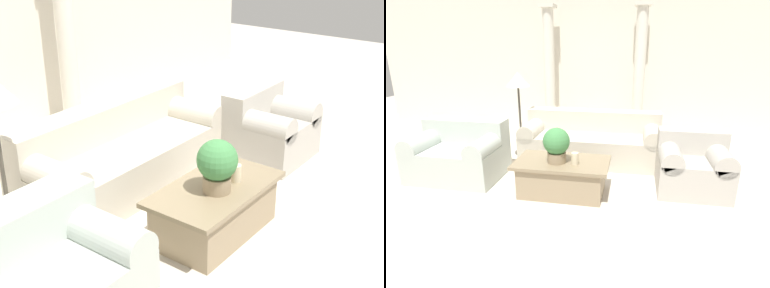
{
  "view_description": "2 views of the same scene",
  "coord_description": "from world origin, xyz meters",
  "views": [
    {
      "loc": [
        -3.18,
        -2.47,
        2.47
      ],
      "look_at": [
        0.18,
        0.04,
        0.66
      ],
      "focal_mm": 50.0,
      "sensor_mm": 36.0,
      "label": 1
    },
    {
      "loc": [
        0.84,
        -3.7,
        1.81
      ],
      "look_at": [
        0.11,
        0.21,
        0.49
      ],
      "focal_mm": 28.0,
      "sensor_mm": 36.0,
      "label": 2
    }
  ],
  "objects": [
    {
      "name": "sofa_long",
      "position": [
        0.21,
        0.91,
        0.33
      ],
      "size": [
        2.19,
        0.88,
        0.78
      ],
      "color": "beige",
      "rests_on": "ground_plane"
    },
    {
      "name": "ground_plane",
      "position": [
        0.0,
        0.0,
        0.0
      ],
      "size": [
        16.0,
        16.0,
        0.0
      ],
      "primitive_type": "plane",
      "color": "beige"
    },
    {
      "name": "armchair",
      "position": [
        1.64,
        0.09,
        0.34
      ],
      "size": [
        0.87,
        0.76,
        0.75
      ],
      "color": "#B7B2A8",
      "rests_on": "ground_plane"
    },
    {
      "name": "loveseat",
      "position": [
        -1.57,
        -0.05,
        0.34
      ],
      "size": [
        1.22,
        0.88,
        0.78
      ],
      "color": "#B9C2B9",
      "rests_on": "ground_plane"
    },
    {
      "name": "coffee_table",
      "position": [
        0.01,
        -0.32,
        0.22
      ],
      "size": [
        1.17,
        0.66,
        0.44
      ],
      "color": "#998466",
      "rests_on": "ground_plane"
    },
    {
      "name": "pillar_candle",
      "position": [
        0.19,
        -0.4,
        0.51
      ],
      "size": [
        0.09,
        0.09,
        0.15
      ],
      "color": "beige",
      "rests_on": "coffee_table"
    },
    {
      "name": "column_right",
      "position": [
        0.92,
        2.44,
        1.31
      ],
      "size": [
        0.3,
        0.3,
        2.56
      ],
      "color": "silver",
      "rests_on": "ground_plane"
    },
    {
      "name": "potted_plant",
      "position": [
        -0.04,
        -0.37,
        0.68
      ],
      "size": [
        0.33,
        0.33,
        0.44
      ],
      "color": "#937F60",
      "rests_on": "coffee_table"
    }
  ]
}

